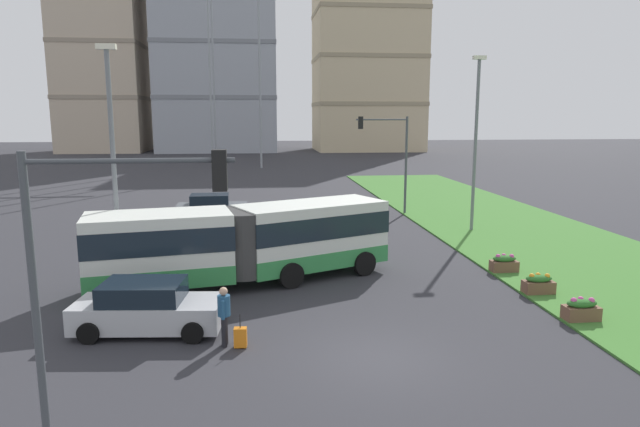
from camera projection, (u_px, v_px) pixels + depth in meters
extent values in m
plane|color=#2D2D33|center=(378.00, 359.00, 15.12)|extent=(260.00, 260.00, 0.00)
cube|color=#3D752D|center=(571.00, 255.00, 26.17)|extent=(10.00, 70.00, 0.08)
cube|color=silver|center=(311.00, 234.00, 22.90)|extent=(6.50, 4.75, 2.55)
cube|color=#338C47|center=(311.00, 255.00, 23.06)|extent=(6.52, 4.78, 0.70)
cube|color=#19232D|center=(311.00, 223.00, 22.83)|extent=(6.55, 4.80, 0.90)
cube|color=silver|center=(159.00, 247.00, 20.51)|extent=(5.56, 3.39, 2.55)
cube|color=#338C47|center=(161.00, 272.00, 20.67)|extent=(5.59, 3.41, 0.70)
cube|color=#19232D|center=(159.00, 236.00, 20.43)|extent=(5.61, 3.43, 0.90)
cylinder|color=#383838|center=(243.00, 242.00, 21.39)|extent=(2.40, 2.40, 2.45)
cylinder|color=black|center=(332.00, 251.00, 25.08)|extent=(1.03, 0.67, 1.00)
cylinder|color=black|center=(364.00, 263.00, 22.97)|extent=(1.03, 0.67, 1.00)
cylinder|color=black|center=(263.00, 261.00, 23.36)|extent=(1.03, 0.67, 1.00)
cylinder|color=black|center=(291.00, 275.00, 21.25)|extent=(1.03, 0.67, 1.00)
cylinder|color=black|center=(125.00, 273.00, 21.53)|extent=(1.03, 0.45, 1.00)
cylinder|color=black|center=(123.00, 293.00, 19.17)|extent=(1.03, 0.45, 1.00)
sphere|color=#F9EFC6|center=(359.00, 243.00, 25.35)|extent=(0.24, 0.24, 0.24)
sphere|color=#F9EFC6|center=(383.00, 251.00, 23.83)|extent=(0.24, 0.24, 0.24)
cube|color=slate|center=(212.00, 210.00, 35.42)|extent=(4.44, 1.90, 0.80)
cube|color=black|center=(210.00, 199.00, 35.28)|extent=(2.41, 1.73, 0.60)
cylinder|color=black|center=(237.00, 211.00, 36.54)|extent=(0.64, 0.23, 0.64)
cylinder|color=black|center=(236.00, 216.00, 34.79)|extent=(0.64, 0.23, 0.64)
cylinder|color=black|center=(190.00, 212.00, 36.14)|extent=(0.64, 0.23, 0.64)
cylinder|color=black|center=(187.00, 217.00, 34.39)|extent=(0.64, 0.23, 0.64)
cube|color=#B7BABF|center=(149.00, 313.00, 16.96)|extent=(4.56, 2.24, 0.80)
cube|color=black|center=(143.00, 291.00, 16.84)|extent=(2.53, 1.91, 0.60)
cylinder|color=black|center=(205.00, 311.00, 17.91)|extent=(0.66, 0.28, 0.64)
cylinder|color=black|center=(193.00, 333.00, 16.14)|extent=(0.66, 0.28, 0.64)
cylinder|color=black|center=(111.00, 311.00, 17.87)|extent=(0.66, 0.28, 0.64)
cylinder|color=black|center=(89.00, 333.00, 16.10)|extent=(0.66, 0.28, 0.64)
cylinder|color=black|center=(224.00, 332.00, 15.85)|extent=(0.16, 0.16, 0.90)
cylinder|color=black|center=(225.00, 329.00, 16.05)|extent=(0.16, 0.16, 0.90)
cylinder|color=#23517A|center=(224.00, 306.00, 15.82)|extent=(0.36, 0.36, 0.60)
sphere|color=tan|center=(223.00, 291.00, 15.74)|extent=(0.24, 0.24, 0.24)
cylinder|color=#23517A|center=(223.00, 310.00, 15.59)|extent=(0.10, 0.10, 0.55)
cylinder|color=#23517A|center=(225.00, 304.00, 16.06)|extent=(0.10, 0.10, 0.55)
cube|color=orange|center=(240.00, 337.00, 15.83)|extent=(0.38, 0.26, 0.56)
cylinder|color=black|center=(240.00, 321.00, 15.74)|extent=(0.03, 0.03, 0.40)
cube|color=brown|center=(581.00, 313.00, 17.81)|extent=(1.10, 0.56, 0.44)
ellipsoid|color=#2D6B28|center=(582.00, 303.00, 17.75)|extent=(0.99, 0.50, 0.28)
sphere|color=#D14C99|center=(574.00, 301.00, 17.70)|extent=(0.20, 0.20, 0.20)
sphere|color=#D14C99|center=(581.00, 299.00, 17.81)|extent=(0.20, 0.20, 0.20)
sphere|color=#D14C99|center=(591.00, 301.00, 17.71)|extent=(0.20, 0.20, 0.20)
cube|color=brown|center=(538.00, 287.00, 20.50)|extent=(1.10, 0.56, 0.44)
ellipsoid|color=#2D6B28|center=(539.00, 278.00, 20.44)|extent=(0.99, 0.50, 0.28)
sphere|color=orange|center=(532.00, 276.00, 20.39)|extent=(0.20, 0.20, 0.20)
sphere|color=orange|center=(538.00, 275.00, 20.50)|extent=(0.20, 0.20, 0.20)
sphere|color=orange|center=(547.00, 276.00, 20.40)|extent=(0.20, 0.20, 0.20)
cube|color=brown|center=(504.00, 266.00, 23.33)|extent=(1.10, 0.56, 0.44)
ellipsoid|color=#2D6B28|center=(504.00, 259.00, 23.28)|extent=(0.99, 0.50, 0.28)
sphere|color=#D14C99|center=(498.00, 256.00, 23.23)|extent=(0.20, 0.20, 0.20)
sphere|color=#D14C99|center=(504.00, 256.00, 23.34)|extent=(0.20, 0.20, 0.20)
sphere|color=#D14C99|center=(512.00, 256.00, 23.23)|extent=(0.20, 0.20, 0.20)
cylinder|color=#474C51|center=(35.00, 303.00, 10.83)|extent=(0.16, 0.16, 5.87)
cylinder|color=#474C51|center=(131.00, 161.00, 10.58)|extent=(3.92, 0.10, 0.10)
cube|color=black|center=(220.00, 170.00, 10.80)|extent=(0.28, 0.28, 0.80)
sphere|color=red|center=(219.00, 157.00, 10.75)|extent=(0.16, 0.16, 0.16)
sphere|color=yellow|center=(220.00, 171.00, 10.80)|extent=(0.16, 0.16, 0.16)
sphere|color=green|center=(220.00, 184.00, 10.84)|extent=(0.16, 0.16, 0.16)
cylinder|color=#474C51|center=(406.00, 166.00, 36.82)|extent=(0.16, 0.16, 6.43)
cylinder|color=#474C51|center=(382.00, 120.00, 36.11)|extent=(3.37, 0.10, 0.10)
cube|color=black|center=(361.00, 123.00, 35.99)|extent=(0.28, 0.28, 0.80)
sphere|color=red|center=(361.00, 119.00, 35.95)|extent=(0.16, 0.16, 0.16)
sphere|color=yellow|center=(361.00, 123.00, 35.99)|extent=(0.16, 0.16, 0.16)
sphere|color=green|center=(361.00, 127.00, 36.04)|extent=(0.16, 0.16, 0.16)
cylinder|color=slate|center=(114.00, 171.00, 21.00)|extent=(0.18, 0.18, 8.87)
cube|color=white|center=(106.00, 47.00, 20.21)|extent=(0.70, 0.28, 0.20)
cylinder|color=slate|center=(475.00, 147.00, 31.00)|extent=(0.18, 0.18, 9.49)
cube|color=white|center=(480.00, 58.00, 30.16)|extent=(0.70, 0.28, 0.20)
cube|color=gray|center=(105.00, 98.00, 100.47)|extent=(14.45, 15.52, 0.70)
cube|color=gray|center=(102.00, 46.00, 98.88)|extent=(14.45, 15.52, 0.70)
cube|color=#9EA3AD|center=(216.00, 23.00, 101.16)|extent=(20.84, 19.76, 45.77)
cube|color=gray|center=(218.00, 99.00, 103.49)|extent=(21.04, 19.96, 0.70)
cube|color=gray|center=(217.00, 48.00, 101.90)|extent=(21.04, 19.96, 0.70)
cube|color=beige|center=(368.00, 38.00, 101.42)|extent=(19.13, 14.43, 40.60)
cube|color=#9C8D6E|center=(367.00, 104.00, 103.48)|extent=(19.33, 14.63, 0.70)
cube|color=#9C8D6E|center=(368.00, 59.00, 102.06)|extent=(19.33, 14.63, 0.70)
cube|color=#9C8D6E|center=(368.00, 13.00, 100.65)|extent=(19.33, 14.63, 0.70)
cylinder|color=gray|center=(259.00, 26.00, 72.60)|extent=(0.24, 0.24, 35.86)
cylinder|color=gray|center=(212.00, 25.00, 71.93)|extent=(0.24, 0.24, 35.86)
cylinder|color=gray|center=(259.00, 18.00, 66.73)|extent=(0.24, 0.24, 35.86)
cylinder|color=gray|center=(208.00, 17.00, 66.06)|extent=(0.24, 0.24, 35.86)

